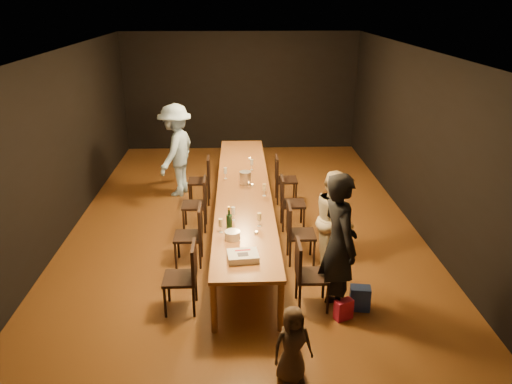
{
  "coord_description": "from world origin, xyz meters",
  "views": [
    {
      "loc": [
        -0.09,
        -7.94,
        3.8
      ],
      "look_at": [
        0.18,
        -0.82,
        1.0
      ],
      "focal_mm": 35.0,
      "sensor_mm": 36.0,
      "label": 1
    }
  ],
  "objects_px": {
    "chair_left_0": "(180,277)",
    "chair_right_1": "(301,234)",
    "birthday_cake": "(243,256)",
    "chair_left_3": "(199,180)",
    "man_blue": "(176,150)",
    "woman_birthday": "(339,244)",
    "ice_bucket": "(245,178)",
    "chair_right_0": "(313,275)",
    "woman_tan": "(334,219)",
    "chair_right_2": "(293,203)",
    "chair_right_3": "(286,179)",
    "chair_left_1": "(188,235)",
    "table": "(244,191)",
    "champagne_bottle": "(229,218)",
    "child": "(293,345)",
    "plate_stack": "(232,235)",
    "chair_left_2": "(194,204)"
  },
  "relations": [
    {
      "from": "chair_right_0",
      "to": "champagne_bottle",
      "type": "xyz_separation_m",
      "value": [
        -1.07,
        0.78,
        0.46
      ]
    },
    {
      "from": "chair_right_0",
      "to": "woman_tan",
      "type": "distance_m",
      "value": 1.24
    },
    {
      "from": "chair_left_1",
      "to": "chair_left_3",
      "type": "bearing_deg",
      "value": 0.0
    },
    {
      "from": "chair_right_1",
      "to": "birthday_cake",
      "type": "distance_m",
      "value": 1.59
    },
    {
      "from": "table",
      "to": "champagne_bottle",
      "type": "relative_size",
      "value": 17.01
    },
    {
      "from": "chair_left_1",
      "to": "woman_tan",
      "type": "distance_m",
      "value": 2.19
    },
    {
      "from": "woman_birthday",
      "to": "ice_bucket",
      "type": "bearing_deg",
      "value": 9.4
    },
    {
      "from": "man_blue",
      "to": "champagne_bottle",
      "type": "xyz_separation_m",
      "value": [
        1.1,
        -3.32,
        -0.0
      ]
    },
    {
      "from": "woman_birthday",
      "to": "plate_stack",
      "type": "relative_size",
      "value": 8.87
    },
    {
      "from": "child",
      "to": "plate_stack",
      "type": "distance_m",
      "value": 1.96
    },
    {
      "from": "chair_right_0",
      "to": "chair_right_1",
      "type": "relative_size",
      "value": 1.0
    },
    {
      "from": "chair_left_1",
      "to": "champagne_bottle",
      "type": "relative_size",
      "value": 2.64
    },
    {
      "from": "chair_right_3",
      "to": "champagne_bottle",
      "type": "height_order",
      "value": "champagne_bottle"
    },
    {
      "from": "chair_right_2",
      "to": "birthday_cake",
      "type": "xyz_separation_m",
      "value": [
        -0.89,
        -2.47,
        0.33
      ]
    },
    {
      "from": "chair_left_1",
      "to": "birthday_cake",
      "type": "height_order",
      "value": "chair_left_1"
    },
    {
      "from": "chair_right_1",
      "to": "chair_right_2",
      "type": "xyz_separation_m",
      "value": [
        0.0,
        1.2,
        0.0
      ]
    },
    {
      "from": "chair_left_2",
      "to": "birthday_cake",
      "type": "xyz_separation_m",
      "value": [
        0.81,
        -2.47,
        0.33
      ]
    },
    {
      "from": "chair_right_2",
      "to": "chair_left_2",
      "type": "relative_size",
      "value": 1.0
    },
    {
      "from": "man_blue",
      "to": "birthday_cake",
      "type": "distance_m",
      "value": 4.36
    },
    {
      "from": "chair_right_3",
      "to": "chair_left_3",
      "type": "relative_size",
      "value": 1.0
    },
    {
      "from": "woman_tan",
      "to": "chair_right_3",
      "type": "bearing_deg",
      "value": 17.49
    },
    {
      "from": "chair_left_0",
      "to": "chair_right_1",
      "type": "bearing_deg",
      "value": -54.78
    },
    {
      "from": "chair_left_2",
      "to": "champagne_bottle",
      "type": "bearing_deg",
      "value": -158.85
    },
    {
      "from": "man_blue",
      "to": "chair_right_3",
      "type": "bearing_deg",
      "value": 94.85
    },
    {
      "from": "chair_right_3",
      "to": "chair_left_2",
      "type": "xyz_separation_m",
      "value": [
        -1.7,
        -1.2,
        0.0
      ]
    },
    {
      "from": "chair_right_1",
      "to": "man_blue",
      "type": "relative_size",
      "value": 0.5
    },
    {
      "from": "chair_right_0",
      "to": "champagne_bottle",
      "type": "height_order",
      "value": "champagne_bottle"
    },
    {
      "from": "woman_tan",
      "to": "ice_bucket",
      "type": "xyz_separation_m",
      "value": [
        -1.29,
        1.5,
        0.12
      ]
    },
    {
      "from": "chair_right_3",
      "to": "woman_birthday",
      "type": "relative_size",
      "value": 0.5
    },
    {
      "from": "birthday_cake",
      "to": "chair_left_3",
      "type": "bearing_deg",
      "value": 96.44
    },
    {
      "from": "man_blue",
      "to": "chair_left_3",
      "type": "bearing_deg",
      "value": 61.57
    },
    {
      "from": "chair_left_0",
      "to": "birthday_cake",
      "type": "distance_m",
      "value": 0.87
    },
    {
      "from": "chair_right_1",
      "to": "chair_left_1",
      "type": "relative_size",
      "value": 1.0
    },
    {
      "from": "child",
      "to": "plate_stack",
      "type": "bearing_deg",
      "value": 93.53
    },
    {
      "from": "champagne_bottle",
      "to": "chair_right_0",
      "type": "bearing_deg",
      "value": -35.9
    },
    {
      "from": "child",
      "to": "champagne_bottle",
      "type": "relative_size",
      "value": 2.5
    },
    {
      "from": "chair_right_2",
      "to": "woman_birthday",
      "type": "xyz_separation_m",
      "value": [
        0.3,
        -2.47,
        0.47
      ]
    },
    {
      "from": "chair_right_0",
      "to": "ice_bucket",
      "type": "xyz_separation_m",
      "value": [
        -0.82,
        2.61,
        0.4
      ]
    },
    {
      "from": "chair_right_0",
      "to": "chair_left_1",
      "type": "bearing_deg",
      "value": -125.22
    },
    {
      "from": "table",
      "to": "plate_stack",
      "type": "relative_size",
      "value": 28.41
    },
    {
      "from": "chair_left_0",
      "to": "chair_right_0",
      "type": "bearing_deg",
      "value": -90.0
    },
    {
      "from": "birthday_cake",
      "to": "chair_left_2",
      "type": "bearing_deg",
      "value": 102.12
    },
    {
      "from": "birthday_cake",
      "to": "child",
      "type": "bearing_deg",
      "value": -74.61
    },
    {
      "from": "chair_right_1",
      "to": "ice_bucket",
      "type": "bearing_deg",
      "value": -149.94
    },
    {
      "from": "child",
      "to": "birthday_cake",
      "type": "distance_m",
      "value": 1.4
    },
    {
      "from": "chair_left_1",
      "to": "woman_tan",
      "type": "bearing_deg",
      "value": -92.32
    },
    {
      "from": "chair_right_0",
      "to": "chair_right_3",
      "type": "distance_m",
      "value": 3.6
    },
    {
      "from": "table",
      "to": "ice_bucket",
      "type": "xyz_separation_m",
      "value": [
        0.03,
        0.21,
        0.16
      ]
    },
    {
      "from": "man_blue",
      "to": "champagne_bottle",
      "type": "distance_m",
      "value": 3.5
    },
    {
      "from": "chair_right_0",
      "to": "chair_left_3",
      "type": "height_order",
      "value": "same"
    }
  ]
}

